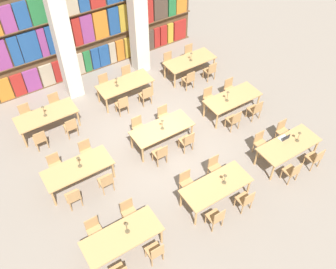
{
  "coord_description": "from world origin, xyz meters",
  "views": [
    {
      "loc": [
        -4.83,
        -7.81,
        9.95
      ],
      "look_at": [
        0.0,
        -0.29,
        0.7
      ],
      "focal_mm": 40.0,
      "sensor_mm": 36.0,
      "label": 1
    }
  ],
  "objects_px": {
    "chair_13": "(55,165)",
    "reading_table_7": "(125,85)",
    "laptop": "(284,138)",
    "desk_lamp_6": "(43,109)",
    "chair_7": "(215,167)",
    "chair_23": "(230,88)",
    "chair_20": "(234,120)",
    "chair_27": "(56,103)",
    "reading_table_6": "(46,116)",
    "chair_8": "(292,171)",
    "reading_table_3": "(78,169)",
    "reading_table_5": "(233,99)",
    "chair_11": "(283,131)",
    "chair_22": "(255,109)",
    "pillar_left": "(60,28)",
    "chair_9": "(260,142)",
    "reading_table_8": "(190,61)",
    "chair_14": "(106,181)",
    "chair_17": "(138,127)",
    "chair_35": "(190,53)",
    "chair_16": "(161,153)",
    "chair_1": "(94,230)",
    "chair_26": "(71,126)",
    "chair_15": "(86,151)",
    "desk_lamp_5": "(228,94)",
    "chair_3": "(129,211)",
    "chair_32": "(189,79)",
    "chair_18": "(187,141)",
    "chair_24": "(40,139)",
    "chair_2": "(155,252)",
    "chair_21": "(209,97)",
    "pillar_center": "(137,5)",
    "desk_lamp_2": "(299,135)",
    "chair_29": "(105,84)",
    "chair_31": "(128,75)",
    "chair_30": "(146,95)",
    "chair_4": "(216,217)",
    "chair_33": "(169,61)",
    "desk_lamp_3": "(78,160)",
    "reading_table_4": "(162,129)",
    "desk_lamp_4": "(162,122)",
    "chair_6": "(246,200)",
    "chair_19": "(164,116)",
    "desk_lamp_7": "(116,80)",
    "chair_28": "(122,104)"
  },
  "relations": [
    {
      "from": "chair_3",
      "to": "chair_28",
      "type": "distance_m",
      "value": 4.79
    },
    {
      "from": "reading_table_4",
      "to": "chair_21",
      "type": "distance_m",
      "value": 2.7
    },
    {
      "from": "chair_17",
      "to": "chair_35",
      "type": "distance_m",
      "value": 5.08
    },
    {
      "from": "reading_table_8",
      "to": "chair_14",
      "type": "bearing_deg",
      "value": -147.75
    },
    {
      "from": "chair_17",
      "to": "desk_lamp_4",
      "type": "height_order",
      "value": "desk_lamp_4"
    },
    {
      "from": "chair_14",
      "to": "chair_27",
      "type": "bearing_deg",
      "value": 89.88
    },
    {
      "from": "chair_14",
      "to": "chair_17",
      "type": "height_order",
      "value": "same"
    },
    {
      "from": "desk_lamp_3",
      "to": "chair_33",
      "type": "height_order",
      "value": "desk_lamp_3"
    },
    {
      "from": "chair_1",
      "to": "chair_14",
      "type": "relative_size",
      "value": 1.0
    },
    {
      "from": "chair_27",
      "to": "chair_35",
      "type": "height_order",
      "value": "same"
    },
    {
      "from": "reading_table_4",
      "to": "chair_19",
      "type": "bearing_deg",
      "value": 53.34
    },
    {
      "from": "chair_13",
      "to": "reading_table_7",
      "type": "height_order",
      "value": "chair_13"
    },
    {
      "from": "chair_11",
      "to": "reading_table_3",
      "type": "xyz_separation_m",
      "value": [
        -6.88,
        2.13,
        0.22
      ]
    },
    {
      "from": "chair_19",
      "to": "chair_35",
      "type": "distance_m",
      "value": 4.21
    },
    {
      "from": "laptop",
      "to": "desk_lamp_6",
      "type": "distance_m",
      "value": 8.41
    },
    {
      "from": "reading_table_3",
      "to": "reading_table_5",
      "type": "xyz_separation_m",
      "value": [
        6.3,
        -0.0,
        0.0
      ]
    },
    {
      "from": "chair_8",
      "to": "laptop",
      "type": "distance_m",
      "value": 1.21
    },
    {
      "from": "chair_18",
      "to": "chair_24",
      "type": "bearing_deg",
      "value": 146.37
    },
    {
      "from": "chair_15",
      "to": "desk_lamp_5",
      "type": "relative_size",
      "value": 1.89
    },
    {
      "from": "pillar_left",
      "to": "chair_9",
      "type": "bearing_deg",
      "value": -57.52
    },
    {
      "from": "desk_lamp_5",
      "to": "desk_lamp_7",
      "type": "bearing_deg",
      "value": 135.42
    },
    {
      "from": "reading_table_5",
      "to": "chair_24",
      "type": "relative_size",
      "value": 2.49
    },
    {
      "from": "chair_7",
      "to": "chair_32",
      "type": "height_order",
      "value": "same"
    },
    {
      "from": "chair_14",
      "to": "chair_29",
      "type": "xyz_separation_m",
      "value": [
        2.14,
        4.47,
        0.0
      ]
    },
    {
      "from": "desk_lamp_5",
      "to": "reading_table_3",
      "type": "bearing_deg",
      "value": 179.74
    },
    {
      "from": "chair_26",
      "to": "reading_table_7",
      "type": "relative_size",
      "value": 0.4
    },
    {
      "from": "chair_4",
      "to": "chair_17",
      "type": "xyz_separation_m",
      "value": [
        -0.06,
        4.46,
        0.0
      ]
    },
    {
      "from": "chair_21",
      "to": "chair_32",
      "type": "height_order",
      "value": "same"
    },
    {
      "from": "chair_31",
      "to": "reading_table_8",
      "type": "height_order",
      "value": "chair_31"
    },
    {
      "from": "reading_table_3",
      "to": "chair_32",
      "type": "bearing_deg",
      "value": 20.14
    },
    {
      "from": "reading_table_5",
      "to": "reading_table_8",
      "type": "height_order",
      "value": "same"
    },
    {
      "from": "desk_lamp_2",
      "to": "chair_29",
      "type": "distance_m",
      "value": 7.74
    },
    {
      "from": "chair_32",
      "to": "chair_13",
      "type": "bearing_deg",
      "value": -167.73
    },
    {
      "from": "reading_table_5",
      "to": "chair_32",
      "type": "distance_m",
      "value": 2.2
    },
    {
      "from": "chair_6",
      "to": "reading_table_6",
      "type": "distance_m",
      "value": 7.58
    },
    {
      "from": "chair_11",
      "to": "chair_22",
      "type": "relative_size",
      "value": 1.0
    },
    {
      "from": "laptop",
      "to": "desk_lamp_6",
      "type": "bearing_deg",
      "value": -40.56
    },
    {
      "from": "chair_14",
      "to": "chair_35",
      "type": "distance_m",
      "value": 7.65
    },
    {
      "from": "chair_16",
      "to": "reading_table_6",
      "type": "relative_size",
      "value": 0.4
    },
    {
      "from": "pillar_center",
      "to": "chair_18",
      "type": "xyz_separation_m",
      "value": [
        -1.06,
        -5.11,
        -2.52
      ]
    },
    {
      "from": "reading_table_6",
      "to": "chair_27",
      "type": "distance_m",
      "value": 0.98
    },
    {
      "from": "chair_20",
      "to": "chair_27",
      "type": "bearing_deg",
      "value": 139.59
    },
    {
      "from": "chair_7",
      "to": "chair_23",
      "type": "bearing_deg",
      "value": -135.92
    },
    {
      "from": "chair_2",
      "to": "chair_23",
      "type": "relative_size",
      "value": 1.0
    },
    {
      "from": "chair_2",
      "to": "chair_21",
      "type": "relative_size",
      "value": 1.0
    },
    {
      "from": "desk_lamp_2",
      "to": "chair_14",
      "type": "height_order",
      "value": "desk_lamp_2"
    },
    {
      "from": "chair_3",
      "to": "chair_32",
      "type": "relative_size",
      "value": 1.0
    },
    {
      "from": "reading_table_3",
      "to": "chair_26",
      "type": "bearing_deg",
      "value": 74.25
    },
    {
      "from": "pillar_left",
      "to": "chair_30",
      "type": "relative_size",
      "value": 6.79
    },
    {
      "from": "chair_8",
      "to": "chair_33",
      "type": "relative_size",
      "value": 1.0
    }
  ]
}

